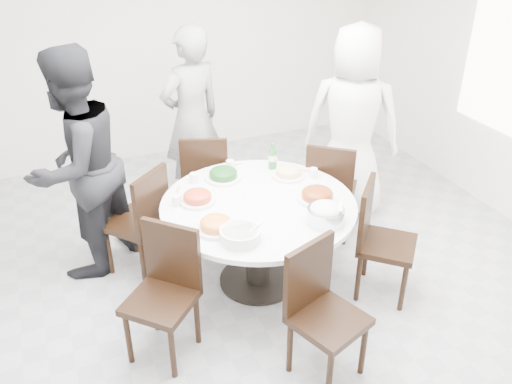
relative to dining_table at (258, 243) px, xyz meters
name	(u,v)px	position (x,y,z in m)	size (l,w,h in m)	color
floor	(229,308)	(-0.34, -0.23, -0.38)	(6.00, 6.00, 0.01)	#A5A6AA
wall_back	(131,39)	(-0.34, 2.77, 1.02)	(6.00, 0.01, 2.80)	white
dining_table	(258,243)	(0.00, 0.00, 0.00)	(1.50, 1.50, 0.75)	white
chair_ne	(331,187)	(0.90, 0.44, 0.10)	(0.42, 0.42, 0.95)	black
chair_n	(206,178)	(-0.09, 1.05, 0.10)	(0.42, 0.42, 0.95)	black
chair_nw	(135,220)	(-0.86, 0.56, 0.10)	(0.42, 0.42, 0.95)	black
chair_sw	(160,299)	(-0.91, -0.47, 0.10)	(0.42, 0.42, 0.95)	black
chair_s	(329,318)	(0.04, -1.06, 0.10)	(0.42, 0.42, 0.95)	black
chair_se	(388,243)	(0.86, -0.50, 0.10)	(0.42, 0.42, 0.95)	black
diner_right	(352,123)	(1.27, 0.75, 0.55)	(0.90, 0.59, 1.85)	white
diner_middle	(192,119)	(-0.07, 1.48, 0.52)	(0.66, 0.43, 1.80)	black
diner_left	(77,166)	(-1.22, 0.77, 0.57)	(0.92, 0.71, 1.89)	black
dish_greens	(223,175)	(-0.12, 0.47, 0.41)	(0.29, 0.29, 0.08)	white
dish_pale	(288,173)	(0.40, 0.30, 0.41)	(0.27, 0.27, 0.07)	white
dish_orange	(197,198)	(-0.43, 0.19, 0.41)	(0.27, 0.27, 0.07)	white
dish_redbrown	(317,196)	(0.43, -0.13, 0.41)	(0.30, 0.30, 0.08)	white
dish_tofu	(216,225)	(-0.42, -0.23, 0.41)	(0.29, 0.29, 0.07)	white
rice_bowl	(326,216)	(0.33, -0.44, 0.43)	(0.27, 0.27, 0.12)	silver
soup_bowl	(240,235)	(-0.31, -0.41, 0.42)	(0.28, 0.28, 0.09)	white
beverage_bottle	(273,156)	(0.34, 0.49, 0.49)	(0.07, 0.07, 0.24)	#29682F
tea_cups	(232,164)	(0.02, 0.63, 0.42)	(0.07, 0.07, 0.08)	white
chopsticks	(229,165)	(0.01, 0.68, 0.38)	(0.24, 0.04, 0.01)	tan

